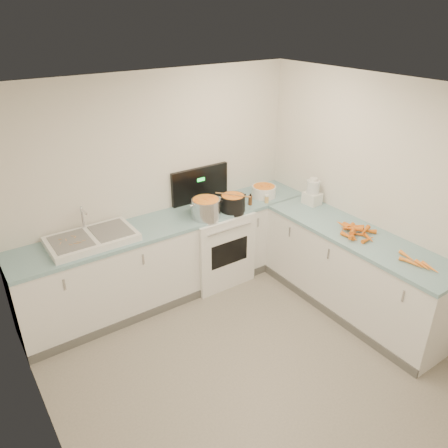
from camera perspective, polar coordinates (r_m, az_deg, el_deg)
floor at (r=4.28m, az=5.33°, el=-19.39°), size 3.50×4.00×0.00m
ceiling at (r=3.03m, az=7.37°, el=15.54°), size 3.50×4.00×0.00m
wall_back at (r=5.01m, az=-8.72°, el=4.99°), size 3.50×0.00×2.50m
wall_left at (r=2.89m, az=-22.52°, el=-15.03°), size 0.00×4.00×2.50m
wall_right at (r=4.71m, az=22.70°, el=1.70°), size 0.00×4.00×2.50m
counter_back at (r=5.11m, az=-6.61°, el=-4.18°), size 3.50×0.62×0.94m
counter_right at (r=4.99m, az=16.39°, el=-6.00°), size 0.62×2.20×0.94m
stove at (r=5.33m, az=-1.35°, el=-2.52°), size 0.76×0.65×1.36m
sink at (r=4.58m, az=-16.88°, el=-1.84°), size 0.86×0.52×0.31m
steel_pot at (r=4.87m, az=-2.37°, el=1.94°), size 0.37×0.37×0.24m
black_pot at (r=5.04m, az=1.15°, el=2.64°), size 0.34×0.34×0.21m
wooden_spoon at (r=5.00m, az=1.16°, el=3.83°), size 0.27×0.34×0.02m
mixing_bowl at (r=5.45m, az=5.22°, el=4.27°), size 0.39×0.39×0.14m
extract_bottle at (r=5.21m, az=3.45°, el=3.11°), size 0.05×0.05×0.12m
spice_jar at (r=5.29m, az=5.59°, el=3.22°), size 0.05×0.05×0.08m
food_processor at (r=5.30m, az=11.49°, el=4.00°), size 0.17×0.20×0.33m
carrot_pile at (r=4.74m, az=16.72°, el=-0.80°), size 0.40×0.46×0.09m
peeled_carrots at (r=4.39m, az=23.84°, el=-4.63°), size 0.15×0.43×0.04m
peelings at (r=4.51m, az=-19.22°, el=-2.08°), size 0.24×0.20×0.01m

